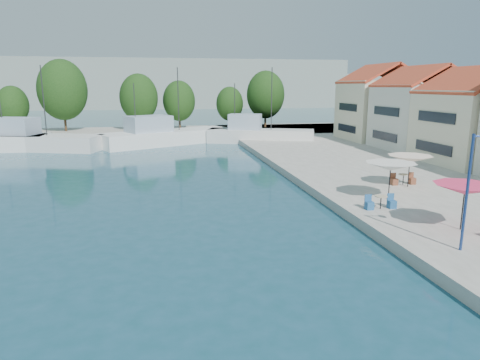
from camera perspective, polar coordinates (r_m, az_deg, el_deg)
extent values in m
cube|color=#9A968B|center=(41.18, 29.15, 0.81)|extent=(32.00, 92.00, 0.60)
cube|color=#9A968B|center=(68.32, -13.94, 6.06)|extent=(90.00, 16.00, 0.60)
cube|color=gray|center=(162.87, -20.37, 11.90)|extent=(180.00, 40.00, 16.00)
cube|color=gray|center=(186.19, 3.00, 12.00)|extent=(140.00, 40.00, 12.00)
cube|color=#F2E5C2|center=(44.28, 29.17, 6.18)|extent=(8.60, 8.50, 6.50)
cube|color=silver|center=(51.47, 22.80, 7.73)|extent=(8.00, 8.50, 7.00)
pyramid|color=#C2382B|center=(51.39, 23.31, 13.61)|extent=(8.40, 8.80, 1.80)
cube|color=beige|center=(59.15, 18.01, 8.83)|extent=(8.60, 8.50, 7.50)
pyramid|color=#C2382B|center=(59.12, 18.38, 14.19)|extent=(9.00, 8.80, 1.80)
cube|color=silver|center=(56.42, -25.62, 4.33)|extent=(16.37, 9.00, 2.20)
cube|color=#99ABBD|center=(57.55, -27.81, 6.37)|extent=(5.53, 4.54, 2.00)
cylinder|color=#2D2D2D|center=(55.17, -24.73, 9.59)|extent=(0.12, 0.12, 8.00)
cylinder|color=#2D2D2D|center=(58.36, -29.29, 8.26)|extent=(0.10, 0.10, 6.00)
cube|color=white|center=(56.71, -9.61, 5.42)|extent=(17.60, 12.03, 2.20)
cube|color=#99ABBD|center=(55.30, -12.09, 7.33)|extent=(6.25, 5.50, 2.00)
cylinder|color=#2D2D2D|center=(57.18, -8.24, 10.65)|extent=(0.12, 0.12, 8.00)
cylinder|color=#2D2D2D|center=(54.43, -13.85, 9.28)|extent=(0.10, 0.10, 6.00)
cube|color=silver|center=(57.38, 2.76, 5.66)|extent=(14.38, 8.16, 2.20)
cube|color=#99ABBD|center=(57.43, 0.68, 7.78)|extent=(4.89, 4.05, 2.00)
cylinder|color=#2D2D2D|center=(56.86, 4.24, 10.73)|extent=(0.12, 0.12, 8.00)
cylinder|color=#2D2D2D|center=(57.52, -0.71, 9.79)|extent=(0.10, 0.10, 6.00)
cylinder|color=#3F2B19|center=(74.64, -27.87, 6.93)|extent=(0.36, 0.36, 3.08)
ellipsoid|color=#163511|center=(74.51, -28.06, 8.81)|extent=(4.68, 4.68, 5.84)
cylinder|color=#3F2B19|center=(71.66, -22.33, 7.96)|extent=(0.36, 0.36, 4.81)
ellipsoid|color=#163511|center=(71.53, -22.59, 11.03)|extent=(7.32, 7.32, 9.15)
cylinder|color=#3F2B19|center=(70.02, -13.22, 8.10)|extent=(0.36, 0.36, 3.89)
ellipsoid|color=#163511|center=(69.87, -13.35, 10.64)|extent=(5.92, 5.92, 7.39)
cylinder|color=#3F2B19|center=(71.50, -8.06, 8.20)|extent=(0.36, 0.36, 3.43)
ellipsoid|color=#163511|center=(71.36, -8.13, 10.40)|extent=(5.22, 5.22, 6.52)
cylinder|color=#3F2B19|center=(73.21, -1.38, 8.25)|extent=(0.36, 0.36, 3.00)
ellipsoid|color=#163511|center=(73.07, -1.39, 10.12)|extent=(4.56, 4.56, 5.70)
cylinder|color=#3F2B19|center=(73.11, 3.39, 8.68)|extent=(0.36, 0.36, 4.16)
ellipsoid|color=#163511|center=(72.97, 3.43, 11.28)|extent=(6.32, 6.32, 7.90)
cylinder|color=black|center=(23.43, 27.57, -3.22)|extent=(0.06, 0.06, 2.28)
cone|color=#F03361|center=(23.22, 27.79, -1.11)|extent=(2.99, 2.99, 0.50)
cylinder|color=black|center=(27.91, 19.32, -0.12)|extent=(0.06, 0.06, 2.31)
cone|color=white|center=(27.74, 19.45, 1.71)|extent=(3.14, 3.14, 0.50)
cylinder|color=black|center=(31.87, 21.60, 1.11)|extent=(0.06, 0.06, 2.21)
cone|color=#FCDEC4|center=(31.72, 21.72, 2.63)|extent=(3.04, 3.04, 0.50)
cylinder|color=black|center=(25.72, 18.25, -2.88)|extent=(0.06, 0.06, 0.74)
cylinder|color=tan|center=(25.63, 18.31, -2.08)|extent=(0.70, 0.70, 0.04)
cube|color=#245A91|center=(26.10, 19.58, -3.07)|extent=(0.42, 0.42, 0.46)
cube|color=#245A91|center=(25.43, 16.85, -3.28)|extent=(0.42, 0.42, 0.46)
cylinder|color=black|center=(32.55, 20.93, 0.06)|extent=(0.06, 0.06, 0.74)
cylinder|color=tan|center=(32.48, 20.99, 0.70)|extent=(0.70, 0.70, 0.04)
cube|color=brown|center=(32.95, 21.95, -0.12)|extent=(0.42, 0.42, 0.46)
cube|color=brown|center=(32.22, 19.86, -0.23)|extent=(0.42, 0.42, 0.46)
cylinder|color=navy|center=(20.18, 28.01, -1.62)|extent=(0.12, 0.12, 5.00)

